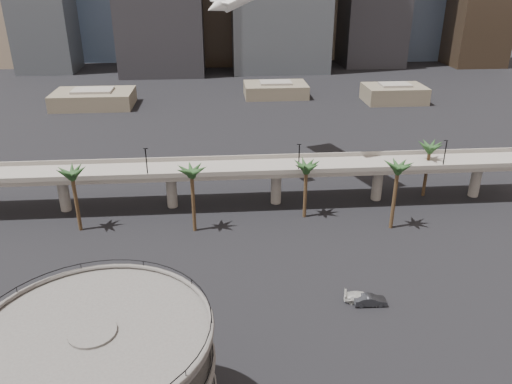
{
  "coord_description": "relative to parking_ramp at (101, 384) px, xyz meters",
  "views": [
    {
      "loc": [
        -1.05,
        -41.08,
        46.6
      ],
      "look_at": [
        4.54,
        28.0,
        15.01
      ],
      "focal_mm": 35.0,
      "sensor_mm": 36.0,
      "label": 1
    }
  ],
  "objects": [
    {
      "name": "car_b",
      "position": [
        33.98,
        22.59,
        -9.02
      ],
      "size": [
        5.02,
        1.88,
        1.64
      ],
      "primitive_type": "imported",
      "rotation": [
        0.0,
        0.0,
        1.54
      ],
      "color": "#222328",
      "rests_on": "ground"
    },
    {
      "name": "palm_trees",
      "position": [
        24.58,
        51.18,
        1.46
      ],
      "size": [
        76.4,
        18.4,
        14.0
      ],
      "color": "#4A351F",
      "rests_on": "ground"
    },
    {
      "name": "car_a",
      "position": [
        5.04,
        19.71,
        -9.04
      ],
      "size": [
        4.66,
        1.89,
        1.58
      ],
      "primitive_type": "imported",
      "rotation": [
        0.0,
        0.0,
        1.58
      ],
      "color": "maroon",
      "rests_on": "ground"
    },
    {
      "name": "low_buildings",
      "position": [
        19.89,
        146.3,
        -6.97
      ],
      "size": [
        135.0,
        27.5,
        6.8
      ],
      "color": "brown",
      "rests_on": "ground"
    },
    {
      "name": "car_c",
      "position": [
        32.91,
        23.34,
        -9.07
      ],
      "size": [
        5.68,
        3.44,
        1.54
      ],
      "primitive_type": "imported",
      "rotation": [
        0.0,
        0.0,
        1.31
      ],
      "color": "#B7B8B3",
      "rests_on": "ground"
    },
    {
      "name": "parking_ramp",
      "position": [
        0.0,
        0.0,
        0.0
      ],
      "size": [
        22.2,
        22.2,
        17.35
      ],
      "color": "#494644",
      "rests_on": "ground"
    },
    {
      "name": "overpass",
      "position": [
        13.0,
        59.0,
        -2.5
      ],
      "size": [
        130.0,
        9.3,
        14.7
      ],
      "color": "slate",
      "rests_on": "ground"
    }
  ]
}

